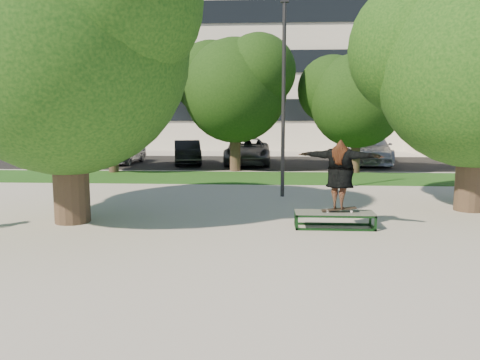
# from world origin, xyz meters

# --- Properties ---
(ground) EXTENTS (120.00, 120.00, 0.00)m
(ground) POSITION_xyz_m (0.00, 0.00, 0.00)
(ground) COLOR gray
(ground) RESTS_ON ground
(grass_strip) EXTENTS (30.00, 4.00, 0.02)m
(grass_strip) POSITION_xyz_m (1.00, 9.50, 0.01)
(grass_strip) COLOR #1A4C15
(grass_strip) RESTS_ON ground
(asphalt_strip) EXTENTS (40.00, 8.00, 0.01)m
(asphalt_strip) POSITION_xyz_m (0.00, 16.00, 0.01)
(asphalt_strip) COLOR black
(asphalt_strip) RESTS_ON ground
(tree_left) EXTENTS (6.96, 5.95, 7.12)m
(tree_left) POSITION_xyz_m (-4.29, 1.09, 4.42)
(tree_left) COLOR #38281E
(tree_left) RESTS_ON ground
(tree_right) EXTENTS (6.24, 5.33, 6.51)m
(tree_right) POSITION_xyz_m (5.92, 3.08, 4.09)
(tree_right) COLOR #38281E
(tree_right) RESTS_ON ground
(bg_tree_left) EXTENTS (5.28, 4.51, 5.77)m
(bg_tree_left) POSITION_xyz_m (-6.57, 11.07, 3.73)
(bg_tree_left) COLOR #38281E
(bg_tree_left) RESTS_ON ground
(bg_tree_mid) EXTENTS (5.76, 4.92, 6.24)m
(bg_tree_mid) POSITION_xyz_m (-1.08, 12.08, 4.02)
(bg_tree_mid) COLOR #38281E
(bg_tree_mid) RESTS_ON ground
(bg_tree_right) EXTENTS (5.04, 4.31, 5.43)m
(bg_tree_right) POSITION_xyz_m (4.43, 11.57, 3.49)
(bg_tree_right) COLOR #38281E
(bg_tree_right) RESTS_ON ground
(lamppost) EXTENTS (0.25, 0.15, 6.11)m
(lamppost) POSITION_xyz_m (1.00, 5.00, 3.15)
(lamppost) COLOR #2D2D30
(lamppost) RESTS_ON ground
(office_building) EXTENTS (30.00, 14.12, 16.00)m
(office_building) POSITION_xyz_m (-2.00, 31.98, 8.00)
(office_building) COLOR silver
(office_building) RESTS_ON ground
(grind_box) EXTENTS (1.80, 0.60, 0.38)m
(grind_box) POSITION_xyz_m (2.06, 0.77, 0.19)
(grind_box) COLOR #113414
(grind_box) RESTS_ON ground
(skater_rig) EXTENTS (1.99, 1.25, 1.66)m
(skater_rig) POSITION_xyz_m (2.16, 0.77, 1.24)
(skater_rig) COLOR white
(skater_rig) RESTS_ON grind_box
(car_silver_a) EXTENTS (1.76, 3.86, 1.29)m
(car_silver_a) POSITION_xyz_m (-7.25, 15.01, 0.64)
(car_silver_a) COLOR #B5B5BA
(car_silver_a) RESTS_ON asphalt_strip
(car_dark) EXTENTS (2.08, 4.04, 1.27)m
(car_dark) POSITION_xyz_m (-3.76, 14.80, 0.63)
(car_dark) COLOR black
(car_dark) RESTS_ON asphalt_strip
(car_grey) EXTENTS (2.38, 5.07, 1.40)m
(car_grey) POSITION_xyz_m (-0.53, 14.97, 0.70)
(car_grey) COLOR #525256
(car_grey) RESTS_ON asphalt_strip
(car_silver_b) EXTENTS (3.03, 5.78, 1.60)m
(car_silver_b) POSITION_xyz_m (6.00, 15.69, 0.80)
(car_silver_b) COLOR #B3B4B8
(car_silver_b) RESTS_ON asphalt_strip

